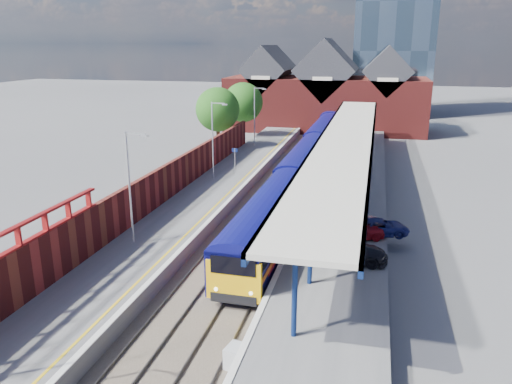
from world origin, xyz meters
TOP-DOWN VIEW (x-y plane):
  - ground at (0.00, 30.00)m, footprint 240.00×240.00m
  - ballast_bed at (0.00, 20.00)m, footprint 6.00×76.00m
  - rails at (0.00, 20.00)m, footprint 4.51×76.00m
  - left_platform at (-5.50, 20.00)m, footprint 5.00×76.00m
  - right_platform at (6.00, 20.00)m, footprint 6.00×76.00m
  - coping_left at (-3.15, 20.00)m, footprint 0.30×76.00m
  - coping_right at (3.15, 20.00)m, footprint 0.30×76.00m
  - yellow_line at (-3.75, 20.00)m, footprint 0.14×76.00m
  - train at (1.49, 33.70)m, footprint 3.03×65.94m
  - canopy at (5.48, 21.95)m, footprint 4.50×52.00m
  - lamp_post_b at (-6.36, 6.00)m, footprint 1.48×0.18m
  - lamp_post_c at (-6.36, 22.00)m, footprint 1.48×0.18m
  - lamp_post_d at (-6.36, 38.00)m, footprint 1.48×0.18m
  - platform_sign at (-5.00, 24.00)m, footprint 0.55×0.08m
  - brick_wall at (-8.10, 13.54)m, footprint 0.35×50.00m
  - station_building at (0.00, 58.00)m, footprint 30.00×12.12m
  - glass_tower at (10.00, 80.00)m, footprint 14.20×14.20m
  - tree_near at (-10.35, 35.91)m, footprint 5.20×5.20m
  - tree_far at (-9.35, 43.91)m, footprint 5.20×5.20m
  - parked_car_red at (6.90, 9.76)m, footprint 4.17×2.91m
  - parked_car_silver at (6.64, 11.47)m, footprint 3.93×1.72m
  - parked_car_dark at (6.61, 6.24)m, footprint 4.79×2.05m
  - parked_car_blue at (8.50, 10.93)m, footprint 4.12×2.54m
  - relay_cabinet at (2.80, -3.37)m, footprint 0.88×1.03m

SIDE VIEW (x-z plane):
  - ground at x=0.00m, z-range 0.00..0.00m
  - ballast_bed at x=0.00m, z-range 0.00..0.06m
  - rails at x=0.00m, z-range 0.05..0.19m
  - left_platform at x=-5.50m, z-range 0.00..1.00m
  - right_platform at x=6.00m, z-range 0.00..1.00m
  - relay_cabinet at x=2.80m, z-range 0.00..1.00m
  - yellow_line at x=-3.75m, z-range 1.00..1.01m
  - coping_left at x=-3.15m, z-range 1.00..1.05m
  - coping_right at x=3.15m, z-range 1.00..1.05m
  - parked_car_blue at x=8.50m, z-range 1.00..2.06m
  - parked_car_silver at x=6.64m, z-range 1.00..2.26m
  - parked_car_red at x=6.90m, z-range 1.00..2.32m
  - parked_car_dark at x=6.61m, z-range 1.00..2.38m
  - train at x=1.49m, z-range 0.40..3.85m
  - brick_wall at x=-8.10m, z-range 0.52..4.38m
  - platform_sign at x=-5.00m, z-range 1.44..3.94m
  - lamp_post_b at x=-6.36m, z-range 1.49..8.49m
  - lamp_post_c at x=-6.36m, z-range 1.49..8.49m
  - lamp_post_d at x=-6.36m, z-range 1.49..8.49m
  - canopy at x=5.48m, z-range 3.01..7.49m
  - tree_near at x=-10.35m, z-range 1.30..9.40m
  - tree_far at x=-9.35m, z-range 1.30..9.40m
  - station_building at x=0.00m, z-range -1.44..12.34m
  - glass_tower at x=10.00m, z-range 0.05..40.35m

